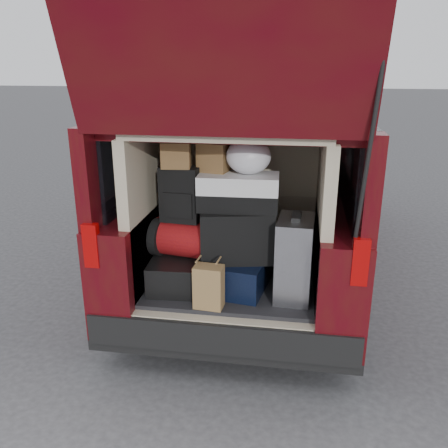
{
  "coord_description": "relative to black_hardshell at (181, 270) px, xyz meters",
  "views": [
    {
      "loc": [
        0.46,
        -3.06,
        2.17
      ],
      "look_at": [
        -0.06,
        0.2,
        1.03
      ],
      "focal_mm": 38.0,
      "sensor_mm": 36.0,
      "label": 1
    }
  ],
  "objects": [
    {
      "name": "black_hardshell",
      "position": [
        0.0,
        0.0,
        0.0
      ],
      "size": [
        0.44,
        0.59,
        0.23
      ],
      "primitive_type": "cube",
      "rotation": [
        0.0,
        0.0,
        0.06
      ],
      "color": "black",
      "rests_on": "load_floor"
    },
    {
      "name": "plastic_bag_center",
      "position": [
        0.5,
        0.05,
        0.88
      ],
      "size": [
        0.35,
        0.33,
        0.25
      ],
      "primitive_type": "ellipsoid",
      "rotation": [
        0.0,
        0.0,
        -0.12
      ],
      "color": "white",
      "rests_on": "twotone_duffel"
    },
    {
      "name": "twotone_duffel",
      "position": [
        0.44,
        0.03,
        0.63
      ],
      "size": [
        0.57,
        0.31,
        0.25
      ],
      "primitive_type": "cube",
      "rotation": [
        0.0,
        0.0,
        0.03
      ],
      "color": "silver",
      "rests_on": "black_soft_case"
    },
    {
      "name": "grocery_sack_upper",
      "position": [
        0.25,
        0.1,
        0.86
      ],
      "size": [
        0.24,
        0.21,
        0.21
      ],
      "primitive_type": "cube",
      "rotation": [
        0.0,
        0.0,
        -0.2
      ],
      "color": "brown",
      "rests_on": "twotone_duffel"
    },
    {
      "name": "backpack",
      "position": [
        0.01,
        0.03,
        0.59
      ],
      "size": [
        0.3,
        0.2,
        0.4
      ],
      "primitive_type": "cube",
      "rotation": [
        0.0,
        0.0,
        -0.1
      ],
      "color": "black",
      "rests_on": "red_duffel"
    },
    {
      "name": "red_duffel",
      "position": [
        0.01,
        0.03,
        0.25
      ],
      "size": [
        0.47,
        0.35,
        0.28
      ],
      "primitive_type": "cube",
      "rotation": [
        0.0,
        0.0,
        -0.18
      ],
      "color": "#9D130E",
      "rests_on": "black_hardshell"
    },
    {
      "name": "kraft_bag",
      "position": [
        0.28,
        -0.33,
        0.04
      ],
      "size": [
        0.21,
        0.14,
        0.31
      ],
      "primitive_type": "cube",
      "rotation": [
        0.0,
        0.0,
        -0.08
      ],
      "color": "olive",
      "rests_on": "load_floor"
    },
    {
      "name": "grocery_sack_lower",
      "position": [
        -0.01,
        0.01,
        0.88
      ],
      "size": [
        0.22,
        0.19,
        0.18
      ],
      "primitive_type": "cube",
      "rotation": [
        0.0,
        0.0,
        0.12
      ],
      "color": "brown",
      "rests_on": "backpack"
    },
    {
      "name": "load_floor",
      "position": [
        0.39,
        0.13,
        -0.39
      ],
      "size": [
        1.24,
        1.05,
        0.55
      ],
      "primitive_type": "cube",
      "color": "black",
      "rests_on": "ground"
    },
    {
      "name": "navy_hardshell",
      "position": [
        0.43,
        0.03,
        0.01
      ],
      "size": [
        0.53,
        0.61,
        0.24
      ],
      "primitive_type": "cube",
      "rotation": [
        0.0,
        0.0,
        -0.15
      ],
      "color": "black",
      "rests_on": "load_floor"
    },
    {
      "name": "silver_roller",
      "position": [
        0.85,
        -0.07,
        0.18
      ],
      "size": [
        0.27,
        0.41,
        0.59
      ],
      "primitive_type": "cube",
      "rotation": [
        0.0,
        0.0,
        -0.06
      ],
      "color": "silver",
      "rests_on": "load_floor"
    },
    {
      "name": "ground",
      "position": [
        0.39,
        -0.14,
        -0.66
      ],
      "size": [
        80.0,
        80.0,
        0.0
      ],
      "primitive_type": "plane",
      "color": "#343436",
      "rests_on": "ground"
    },
    {
      "name": "black_soft_case",
      "position": [
        0.43,
        -0.0,
        0.31
      ],
      "size": [
        0.57,
        0.41,
        0.38
      ],
      "primitive_type": "cube",
      "rotation": [
        0.0,
        0.0,
        0.2
      ],
      "color": "black",
      "rests_on": "navy_hardshell"
    },
    {
      "name": "minivan",
      "position": [
        0.39,
        1.71,
        0.25
      ],
      "size": [
        1.9,
        5.35,
        2.77
      ],
      "color": "black",
      "rests_on": "ground"
    }
  ]
}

